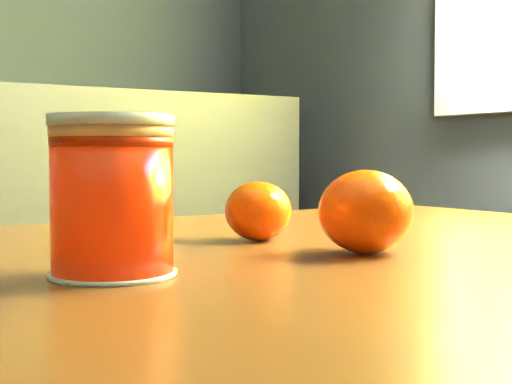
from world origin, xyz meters
TOP-DOWN VIEW (x-y plane):
  - table at (0.82, 0.10)m, footprint 0.92×0.66m
  - juice_glass at (0.67, 0.05)m, footprint 0.08×0.08m
  - orange_front at (0.87, 0.05)m, footprint 0.09×0.09m
  - orange_back at (0.84, 0.16)m, footprint 0.06×0.06m

SIDE VIEW (x-z plane):
  - table at x=0.82m, z-range 0.25..0.93m
  - orange_back at x=0.84m, z-range 0.68..0.73m
  - orange_front at x=0.87m, z-range 0.68..0.74m
  - juice_glass at x=0.67m, z-range 0.68..0.77m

